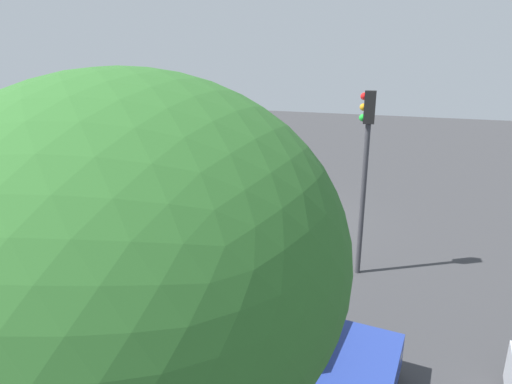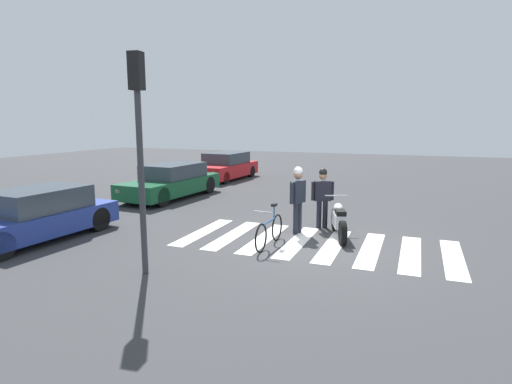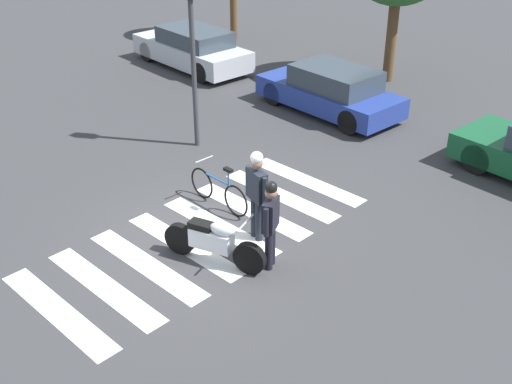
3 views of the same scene
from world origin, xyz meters
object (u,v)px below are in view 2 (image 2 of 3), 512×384
Objects in this scene: officer_by_motorcycle at (323,194)px; car_blue_hatchback at (35,216)px; leaning_bicycle at (269,231)px; traffic_light_pole at (139,129)px; police_motorcycle at (339,221)px; car_green_compact at (172,182)px; officer_on_foot at (298,195)px; car_red_convertible at (225,167)px.

car_blue_hatchback is at bearing 120.27° from officer_by_motorcycle.
leaning_bicycle is 4.02m from traffic_light_pole.
leaning_bicycle is at bearing 134.46° from police_motorcycle.
car_green_compact reaches higher than leaning_bicycle.
car_red_convertible is (9.12, 6.49, -0.41)m from officer_on_foot.
leaning_bicycle is at bearing -33.15° from traffic_light_pole.
officer_on_foot is 11.20m from car_red_convertible.
leaning_bicycle is at bearing 167.32° from officer_on_foot.
officer_by_motorcycle is 5.79m from traffic_light_pole.
car_green_compact is at bearing 68.63° from officer_by_motorcycle.
car_blue_hatchback is (-3.85, 6.60, -0.35)m from officer_by_motorcycle.
car_green_compact reaches higher than police_motorcycle.
officer_on_foot is 0.43× the size of traffic_light_pole.
officer_by_motorcycle is at bearing -27.58° from traffic_light_pole.
car_red_convertible is 14.06m from traffic_light_pole.
officer_by_motorcycle is 7.65m from car_blue_hatchback.
officer_by_motorcycle reaches higher than police_motorcycle.
leaning_bicycle is 6.02m from car_blue_hatchback.
officer_on_foot reaches higher than leaning_bicycle.
traffic_light_pole reaches higher than officer_by_motorcycle.
car_blue_hatchback is 12.16m from car_red_convertible.
officer_by_motorcycle is 0.40× the size of traffic_light_pole.
leaning_bicycle is 0.40× the size of car_red_convertible.
car_red_convertible is at bearing 30.45° from leaning_bicycle.
officer_on_foot is at bearing -26.78° from traffic_light_pole.
car_blue_hatchback is (-3.04, 6.10, -0.43)m from officer_on_foot.
car_red_convertible is at bearing 18.73° from traffic_light_pole.
car_blue_hatchback is at bearing -178.16° from car_red_convertible.
car_green_compact is (6.45, 0.03, 0.02)m from car_blue_hatchback.
officer_by_motorcycle is 7.14m from car_green_compact.
car_red_convertible is at bearing 39.91° from police_motorcycle.
car_red_convertible is (9.10, 7.62, 0.21)m from police_motorcycle.
traffic_light_pole is (-13.15, -4.46, 2.22)m from car_red_convertible.
officer_by_motorcycle is at bearing -111.37° from car_green_compact.
police_motorcycle is at bearing -142.32° from officer_by_motorcycle.
police_motorcycle is at bearing -37.97° from traffic_light_pole.
police_motorcycle is 0.41× the size of car_green_compact.
officer_by_motorcycle is (0.82, -0.50, -0.08)m from officer_on_foot.
police_motorcycle is 0.46× the size of traffic_light_pole.
car_red_convertible is 1.03× the size of traffic_light_pole.
car_blue_hatchback reaches higher than police_motorcycle.
officer_by_motorcycle reaches higher than car_green_compact.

